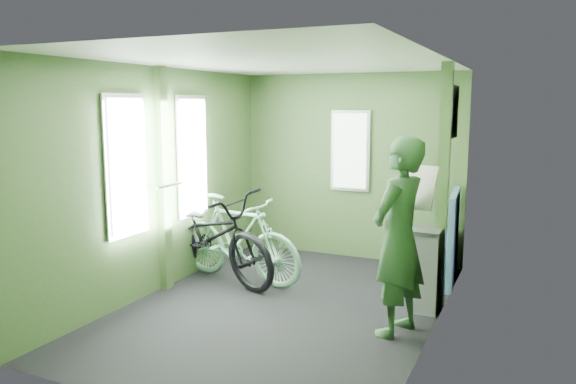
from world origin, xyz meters
name	(u,v)px	position (x,y,z in m)	size (l,w,h in m)	color
room	(282,157)	(-0.04, 0.04, 1.44)	(4.00, 4.02, 2.31)	black
bicycle_black	(212,280)	(-1.08, 0.43, 0.00)	(0.68, 1.95, 1.02)	black
bicycle_mint	(238,282)	(-0.78, 0.49, 0.00)	(0.45, 1.61, 0.97)	#7FC79B
passenger	(398,237)	(1.13, -0.17, 0.84)	(0.55, 0.75, 1.67)	#2A4E2B
waste_box	(427,270)	(1.26, 0.48, 0.39)	(0.23, 0.32, 0.78)	slate
bench_seat	(433,254)	(1.15, 1.45, 0.30)	(0.60, 0.99, 1.00)	#324E6A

